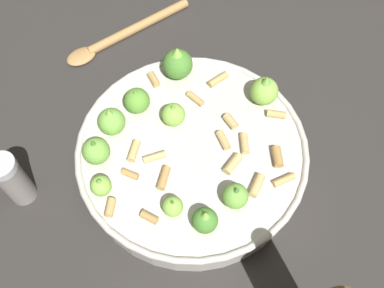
% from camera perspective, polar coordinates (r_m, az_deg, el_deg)
% --- Properties ---
extents(ground_plane, '(2.40, 2.40, 0.00)m').
position_cam_1_polar(ground_plane, '(0.64, -0.00, -2.73)').
color(ground_plane, '#2D2B28').
extents(cooking_pan, '(0.32, 0.32, 0.11)m').
position_cam_1_polar(cooking_pan, '(0.61, -0.18, -1.12)').
color(cooking_pan, beige).
rests_on(cooking_pan, ground).
extents(pepper_shaker, '(0.04, 0.04, 0.09)m').
position_cam_1_polar(pepper_shaker, '(0.62, -22.61, -4.38)').
color(pepper_shaker, gray).
rests_on(pepper_shaker, ground).
extents(wooden_spoon, '(0.21, 0.16, 0.02)m').
position_cam_1_polar(wooden_spoon, '(0.79, -9.19, 14.04)').
color(wooden_spoon, '#B2844C').
rests_on(wooden_spoon, ground).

